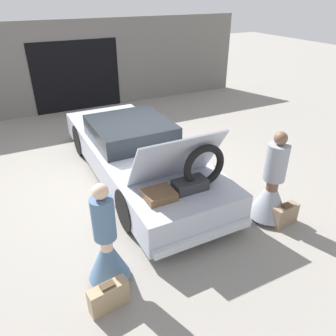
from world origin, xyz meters
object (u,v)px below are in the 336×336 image
at_px(person_left, 107,249).
at_px(person_right, 271,190).
at_px(suitcase_beside_left_person, 109,297).
at_px(suitcase_beside_right_person, 285,215).
at_px(car, 137,153).

distance_m(person_left, person_right, 2.95).
relative_size(suitcase_beside_left_person, suitcase_beside_right_person, 1.08).
xyz_separation_m(person_left, suitcase_beside_right_person, (3.08, -0.18, -0.37)).
bearing_deg(suitcase_beside_right_person, suitcase_beside_left_person, -175.38).
distance_m(car, suitcase_beside_right_person, 3.17).
bearing_deg(person_right, suitcase_beside_right_person, -147.29).
relative_size(car, person_left, 3.40).
bearing_deg(suitcase_beside_left_person, car, 61.31).
height_order(car, person_right, car).
height_order(car, person_left, car).
bearing_deg(person_left, suitcase_beside_left_person, -14.53).
xyz_separation_m(suitcase_beside_left_person, suitcase_beside_right_person, (3.23, 0.26, -0.00)).
relative_size(person_left, suitcase_beside_right_person, 3.18).
bearing_deg(suitcase_beside_left_person, person_right, 9.65).
distance_m(person_right, suitcase_beside_left_person, 3.16).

